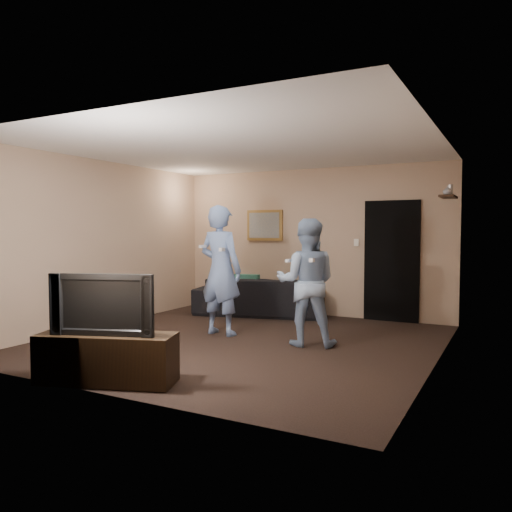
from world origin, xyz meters
The scene contains 19 objects.
ground centered at (0.00, 0.00, 0.00)m, with size 5.00×5.00×0.00m, color black.
ceiling centered at (0.00, 0.00, 2.60)m, with size 5.00×5.00×0.04m, color silver.
wall_back centered at (0.00, 2.50, 1.30)m, with size 5.00×0.04×2.60m, color tan.
wall_front centered at (0.00, -2.50, 1.30)m, with size 5.00×0.04×2.60m, color tan.
wall_left centered at (-2.50, 0.00, 1.30)m, with size 0.04×5.00×2.60m, color tan.
wall_right centered at (2.50, 0.00, 1.30)m, with size 0.04×5.00×2.60m, color tan.
sofa centered at (-0.78, 2.03, 0.33)m, with size 2.27×0.89×0.66m, color black.
throw_pillow centered at (-1.04, 2.03, 0.48)m, with size 0.46×0.15×0.46m, color #1B5244.
painting_frame centered at (-0.90, 2.48, 1.60)m, with size 0.72×0.05×0.57m, color olive.
painting_canvas centered at (-0.90, 2.45, 1.60)m, with size 0.62×0.01×0.47m, color slate.
doorway centered at (1.45, 2.47, 1.00)m, with size 0.90×0.06×2.00m, color black.
light_switch centered at (0.85, 2.48, 1.30)m, with size 0.08×0.02×0.12m, color silver.
wall_shelf centered at (2.39, 1.80, 1.99)m, with size 0.20×0.60×0.03m, color black.
shelf_vase centered at (2.39, 1.71, 2.07)m, with size 0.13×0.13×0.14m, color #A1A2A6.
shelf_figurine centered at (2.39, 2.05, 2.09)m, with size 0.06×0.06×0.18m, color silver.
tv_console centered at (-0.28, -2.23, 0.25)m, with size 1.36×0.44×0.48m, color black.
television centered at (-0.28, -2.23, 0.79)m, with size 1.05×0.14×0.60m, color black.
wii_player_left centered at (-0.50, 0.26, 0.93)m, with size 0.72×0.54×1.87m.
wii_player_right centered at (0.85, 0.21, 0.83)m, with size 0.96×0.85×1.66m.
Camera 1 is at (3.27, -5.85, 1.51)m, focal length 35.00 mm.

